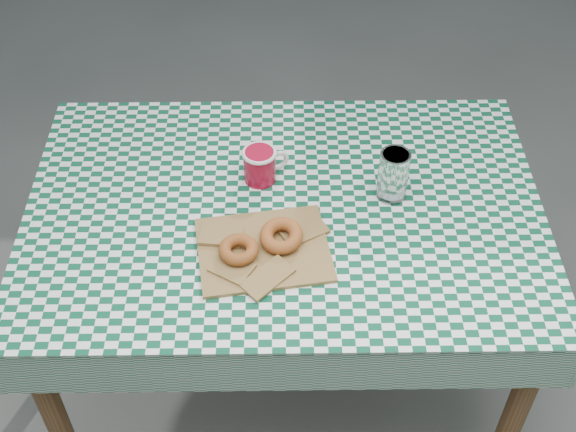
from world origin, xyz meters
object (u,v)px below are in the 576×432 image
object	(u,v)px
table	(285,300)
paper_bag	(264,249)
coffee_mug	(260,166)
drinking_glass	(393,175)

from	to	relation	value
table	paper_bag	distance (m)	0.42
coffee_mug	drinking_glass	size ratio (longest dim) A/B	1.20
coffee_mug	drinking_glass	xyz separation A→B (m)	(0.34, -0.04, 0.02)
table	coffee_mug	bearing A→B (deg)	120.35
table	coffee_mug	xyz separation A→B (m)	(-0.07, 0.10, 0.43)
paper_bag	drinking_glass	xyz separation A→B (m)	(0.31, 0.21, 0.06)
table	drinking_glass	xyz separation A→B (m)	(0.27, 0.06, 0.45)
drinking_glass	table	bearing A→B (deg)	-167.41
table	drinking_glass	distance (m)	0.53
coffee_mug	drinking_glass	world-z (taller)	drinking_glass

